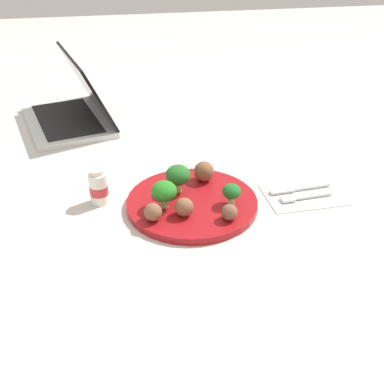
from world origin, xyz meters
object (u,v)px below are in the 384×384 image
Objects in this scene: fork at (303,197)px; laptop at (73,111)px; plate at (192,203)px; meatball_back_right at (153,212)px; meatball_near_rim at (229,212)px; meatball_mid_right at (184,207)px; napkin at (303,194)px; broccoli_floret_back_left at (164,192)px; meatball_center at (204,171)px; broccoli_floret_mid_left at (232,192)px; yogurt_bottle at (99,188)px; knife at (297,188)px; broccoli_floret_back_right at (178,175)px.

fork is 0.73m from laptop.
meatball_back_right is at bearing 33.62° from plate.
meatball_near_rim is at bearing 20.25° from fork.
meatball_mid_right reaches higher than napkin.
broccoli_floret_back_left reaches higher than meatball_center.
broccoli_floret_mid_left is 1.20× the size of meatball_mid_right.
yogurt_bottle is at bearing -26.81° from broccoli_floret_back_left.
meatball_mid_right is (0.03, 0.05, 0.03)m from plate.
broccoli_floret_back_left is 0.74× the size of yogurt_bottle.
meatball_center is at bearing -16.30° from knife.
broccoli_floret_mid_left is at bearing 174.29° from broccoli_floret_back_left.
broccoli_floret_mid_left is (-0.10, 0.07, -0.01)m from broccoli_floret_back_right.
laptop is at bearing -73.12° from meatball_back_right.
plate is 8.42× the size of meatball_near_rim.
meatball_center reaches higher than meatball_near_rim.
broccoli_floret_back_left is 0.05m from meatball_mid_right.
broccoli_floret_back_left is 1.61× the size of meatball_back_right.
plate is at bearing 4.69° from knife.
yogurt_bottle is at bearing -6.28° from napkin.
meatball_center reaches higher than fork.
meatball_center is (-0.04, -0.08, 0.03)m from plate.
meatball_back_right is 0.34m from knife.
knife is (-0.17, -0.05, -0.04)m from broccoli_floret_mid_left.
napkin is 0.45m from yogurt_bottle.
plate is at bearing -165.70° from broccoli_floret_back_left.
meatball_center is 0.24m from yogurt_bottle.
broccoli_floret_back_left is at bearing 110.96° from laptop.
meatball_back_right reaches higher than meatball_near_rim.
meatball_near_rim is 0.42× the size of yogurt_bottle.
napkin is (-0.21, 0.08, -0.04)m from meatball_center.
meatball_near_rim is 0.86× the size of meatball_mid_right.
laptop reaches higher than fork.
broccoli_floret_back_left is at bearing -5.71° from broccoli_floret_mid_left.
laptop reaches higher than plate.
plate reaches higher than fork.
fork is (-0.24, 0.02, -0.00)m from plate.
plate is 0.57m from laptop.
knife is at bearing -166.62° from meatball_back_right.
plate reaches higher than napkin.
broccoli_floret_back_left is at bearing 3.33° from napkin.
broccoli_floret_back_left reaches higher than knife.
meatball_back_right is 0.19m from meatball_center.
meatball_mid_right is at bearing -19.38° from meatball_near_rim.
plate is at bearing -3.73° from fork.
meatball_mid_right is at bearing 13.08° from broccoli_floret_mid_left.
fork is (-0.27, -0.04, -0.03)m from meatball_mid_right.
broccoli_floret_back_left is (0.04, 0.06, -0.00)m from broccoli_floret_back_right.
laptop is at bearing -45.92° from fork.
knife is at bearing 163.70° from meatball_center.
meatball_back_right is 0.34m from fork.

